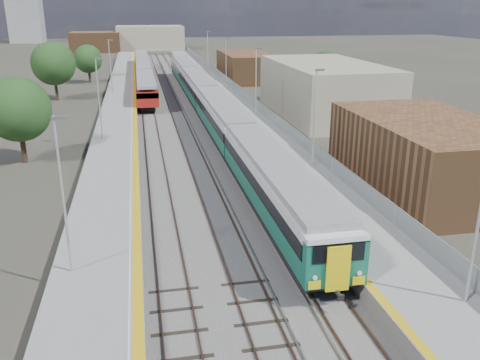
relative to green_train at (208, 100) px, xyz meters
name	(u,v)px	position (x,y,z in m)	size (l,w,h in m)	color
ground	(192,112)	(-1.50, 4.66, -2.31)	(320.00, 320.00, 0.00)	#47443A
ballast_bed	(173,109)	(-3.75, 7.16, -2.28)	(10.50, 155.00, 0.06)	#565451
tracks	(176,106)	(-3.15, 8.84, -2.20)	(8.96, 160.00, 0.17)	#4C3323
platform_right	(229,103)	(3.78, 7.15, -1.77)	(4.70, 155.00, 8.52)	slate
platform_left	(120,107)	(-10.55, 7.15, -1.79)	(4.30, 155.00, 8.52)	slate
buildings	(91,14)	(-19.62, 93.26, 8.40)	(72.00, 185.50, 40.00)	brown
green_train	(208,100)	(0.00, 0.00, 0.00)	(2.98, 82.86, 3.28)	black
red_train	(143,72)	(-7.00, 31.18, -0.25)	(2.75, 55.87, 3.48)	black
tree_a	(18,110)	(-18.12, -14.72, 2.36)	(5.47, 5.47, 7.41)	#382619
tree_b	(53,63)	(-19.62, 16.87, 2.90)	(6.10, 6.10, 8.26)	#382619
tree_c	(88,59)	(-16.34, 33.95, 1.83)	(4.85, 4.85, 6.57)	#382619
tree_d	(325,65)	(21.62, 18.70, 1.57)	(4.55, 4.55, 6.16)	#382619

